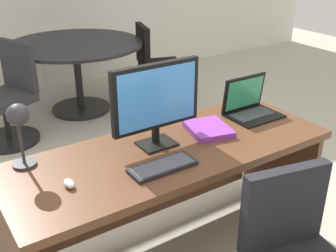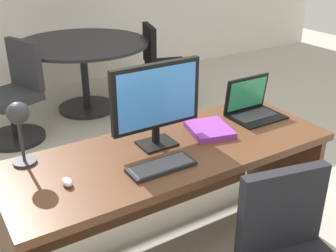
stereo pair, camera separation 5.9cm
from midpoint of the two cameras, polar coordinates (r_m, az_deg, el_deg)
ground at (r=3.82m, az=-12.71°, el=-4.02°), size 12.00×12.00×0.00m
desk at (r=2.40m, az=-0.83°, el=-6.73°), size 1.84×0.69×0.74m
monitor at (r=2.20m, az=-2.39°, el=3.71°), size 0.52×0.16×0.47m
laptop at (r=2.72m, az=10.36°, el=3.16°), size 0.33×0.25×0.24m
keyboard at (r=2.07m, az=-1.55°, el=-5.62°), size 0.34×0.14×0.02m
mouse at (r=1.99m, az=-14.27°, el=-7.67°), size 0.04×0.08×0.03m
desk_lamp at (r=2.11m, az=-20.55°, el=0.40°), size 0.12×0.14×0.34m
book at (r=2.45m, az=4.90°, el=-0.42°), size 0.28×0.31×0.04m
meeting_table at (r=4.61m, az=-12.80°, el=8.91°), size 1.42×1.42×0.77m
meeting_chair_near at (r=4.15m, az=-21.36°, el=3.04°), size 0.61×0.60×0.93m
meeting_chair_far at (r=4.80m, az=-1.88°, el=7.51°), size 0.59×0.57×0.90m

